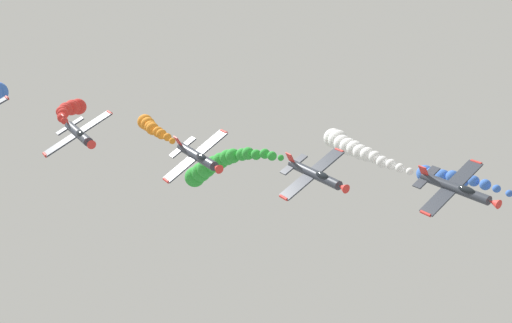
# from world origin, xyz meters

# --- Properties ---
(smoke_trail_lead) EXTENTS (3.26, 15.97, 3.96)m
(smoke_trail_lead) POSITION_xyz_m (-28.31, 4.72, 118.54)
(smoke_trail_lead) COLOR blue
(airplane_left_inner) EXTENTS (8.41, 10.35, 5.17)m
(airplane_left_inner) POSITION_xyz_m (-17.53, 14.73, 122.40)
(airplane_left_inner) COLOR #333842
(smoke_trail_left_inner) EXTENTS (4.98, 20.07, 3.22)m
(smoke_trail_left_inner) POSITION_xyz_m (-19.35, -5.50, 121.98)
(smoke_trail_left_inner) COLOR white
(airplane_right_inner) EXTENTS (8.58, 10.35, 4.87)m
(airplane_right_inner) POSITION_xyz_m (-5.37, 4.42, 123.25)
(airplane_right_inner) COLOR #333842
(smoke_trail_right_inner) EXTENTS (4.07, 24.47, 11.36)m
(smoke_trail_right_inner) POSITION_xyz_m (-4.24, -19.61, 117.29)
(smoke_trail_right_inner) COLOR green
(airplane_left_outer) EXTENTS (8.34, 10.35, 5.30)m
(airplane_left_outer) POSITION_xyz_m (5.55, -4.33, 124.94)
(airplane_left_outer) COLOR #333842
(smoke_trail_left_outer) EXTENTS (3.59, 16.64, 2.71)m
(smoke_trail_left_outer) POSITION_xyz_m (4.29, -22.69, 124.35)
(smoke_trail_left_outer) COLOR orange
(airplane_right_outer) EXTENTS (8.70, 10.35, 4.63)m
(airplane_right_outer) POSITION_xyz_m (16.77, -13.93, 127.14)
(airplane_right_outer) COLOR #333842
(smoke_trail_right_outer) EXTENTS (7.92, 19.46, 4.08)m
(smoke_trail_right_outer) POSITION_xyz_m (12.94, -34.07, 125.82)
(smoke_trail_right_outer) COLOR red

